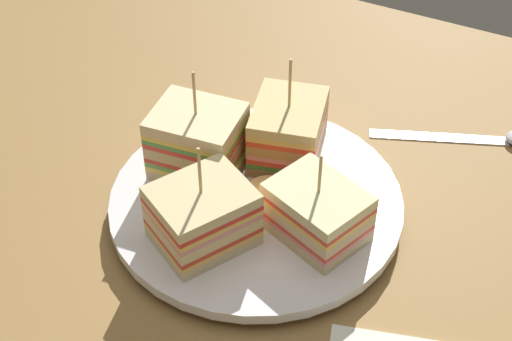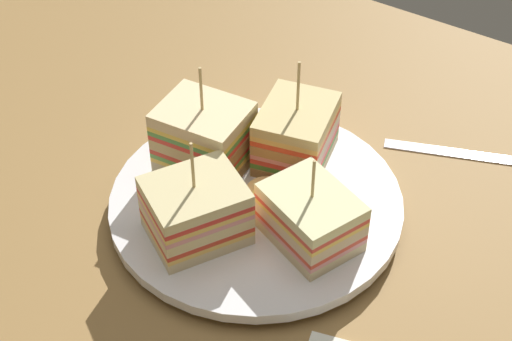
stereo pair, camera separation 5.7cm
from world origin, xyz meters
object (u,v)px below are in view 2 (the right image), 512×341
at_px(sandwich_wedge_2, 196,211).
at_px(sandwich_wedge_3, 310,217).
at_px(plate, 256,204).
at_px(sandwich_wedge_1, 204,137).
at_px(sandwich_wedge_0, 296,134).
at_px(chip_pile, 264,199).

bearing_deg(sandwich_wedge_2, sandwich_wedge_3, -29.29).
xyz_separation_m(plate, sandwich_wedge_3, (0.06, -0.01, 0.03)).
relative_size(plate, sandwich_wedge_1, 2.43).
bearing_deg(plate, sandwich_wedge_0, 89.69).
height_order(sandwich_wedge_1, sandwich_wedge_2, sandwich_wedge_1).
bearing_deg(sandwich_wedge_1, plate, -16.61).
relative_size(sandwich_wedge_3, chip_pile, 1.43).
height_order(sandwich_wedge_2, sandwich_wedge_3, sandwich_wedge_2).
bearing_deg(sandwich_wedge_3, plate, 7.92).
bearing_deg(sandwich_wedge_0, sandwich_wedge_1, -64.29).
xyz_separation_m(sandwich_wedge_3, chip_pile, (-0.05, 0.01, -0.01)).
bearing_deg(chip_pile, sandwich_wedge_3, -10.22).
xyz_separation_m(sandwich_wedge_0, sandwich_wedge_3, (0.06, -0.07, -0.00)).
height_order(sandwich_wedge_0, sandwich_wedge_2, sandwich_wedge_0).
relative_size(sandwich_wedge_2, sandwich_wedge_3, 1.07).
distance_m(sandwich_wedge_1, chip_pile, 0.08).
bearing_deg(sandwich_wedge_3, chip_pile, 10.87).
distance_m(plate, sandwich_wedge_3, 0.07).
xyz_separation_m(sandwich_wedge_0, chip_pile, (0.01, -0.07, -0.02)).
xyz_separation_m(sandwich_wedge_0, sandwich_wedge_2, (-0.02, -0.12, -0.00)).
bearing_deg(plate, sandwich_wedge_1, 169.42).
relative_size(sandwich_wedge_0, sandwich_wedge_3, 1.14).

